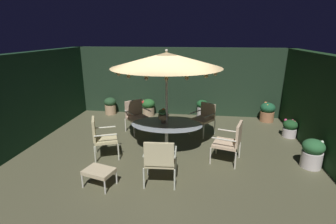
% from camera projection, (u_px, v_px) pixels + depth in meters
% --- Properties ---
extents(ground_plane, '(8.12, 7.21, 0.02)m').
position_uv_depth(ground_plane, '(166.00, 152.00, 6.80)').
color(ground_plane, brown).
extents(hedge_backdrop_rear, '(8.12, 0.30, 2.52)m').
position_uv_depth(hedge_backdrop_rear, '(179.00, 81.00, 9.70)').
color(hedge_backdrop_rear, '#1E3020').
rests_on(hedge_backdrop_rear, ground_plane).
extents(hedge_backdrop_left, '(0.30, 7.21, 2.52)m').
position_uv_depth(hedge_backdrop_left, '(23.00, 100.00, 6.93)').
color(hedge_backdrop_left, '#15311F').
rests_on(hedge_backdrop_left, ground_plane).
extents(hedge_backdrop_right, '(0.30, 7.21, 2.52)m').
position_uv_depth(hedge_backdrop_right, '(332.00, 112.00, 5.92)').
color(hedge_backdrop_right, '#19341A').
rests_on(hedge_backdrop_right, ground_plane).
extents(patio_dining_table, '(1.87, 1.27, 0.74)m').
position_uv_depth(patio_dining_table, '(167.00, 128.00, 6.71)').
color(patio_dining_table, silver).
rests_on(patio_dining_table, ground_plane).
extents(patio_umbrella, '(2.75, 2.75, 2.64)m').
position_uv_depth(patio_umbrella, '(167.00, 60.00, 6.20)').
color(patio_umbrella, beige).
rests_on(patio_umbrella, ground_plane).
extents(centerpiece_planter, '(0.28, 0.28, 0.39)m').
position_uv_depth(centerpiece_planter, '(163.00, 114.00, 6.69)').
color(centerpiece_planter, tan).
rests_on(centerpiece_planter, patio_dining_table).
extents(patio_chair_north, '(0.68, 0.61, 1.01)m').
position_uv_depth(patio_chair_north, '(160.00, 159.00, 5.13)').
color(patio_chair_north, silver).
rests_on(patio_chair_north, ground_plane).
extents(patio_chair_northeast, '(0.77, 0.78, 1.01)m').
position_uv_depth(patio_chair_northeast, '(231.00, 140.00, 6.07)').
color(patio_chair_northeast, beige).
rests_on(patio_chair_northeast, ground_plane).
extents(patio_chair_east, '(0.81, 0.82, 0.94)m').
position_uv_depth(patio_chair_east, '(204.00, 116.00, 7.87)').
color(patio_chair_east, silver).
rests_on(patio_chair_east, ground_plane).
extents(patio_chair_southeast, '(0.88, 0.88, 0.98)m').
position_uv_depth(patio_chair_southeast, '(136.00, 114.00, 8.04)').
color(patio_chair_southeast, silver).
rests_on(patio_chair_southeast, ground_plane).
extents(patio_chair_south, '(0.76, 0.76, 1.03)m').
position_uv_depth(patio_chair_south, '(101.00, 136.00, 6.32)').
color(patio_chair_south, beige).
rests_on(patio_chair_south, ground_plane).
extents(ottoman_footrest, '(0.68, 0.57, 0.37)m').
position_uv_depth(ottoman_footrest, '(99.00, 172.00, 5.17)').
color(ottoman_footrest, silver).
rests_on(ottoman_footrest, ground_plane).
extents(potted_plant_back_right, '(0.49, 0.49, 0.69)m').
position_uv_depth(potted_plant_back_right, '(312.00, 153.00, 5.90)').
color(potted_plant_back_right, beige).
rests_on(potted_plant_back_right, ground_plane).
extents(potted_plant_back_left, '(0.46, 0.46, 0.65)m').
position_uv_depth(potted_plant_back_left, '(110.00, 105.00, 9.87)').
color(potted_plant_back_left, tan).
rests_on(potted_plant_back_left, ground_plane).
extents(potted_plant_back_center, '(0.42, 0.42, 0.53)m').
position_uv_depth(potted_plant_back_center, '(290.00, 128.00, 7.69)').
color(potted_plant_back_center, beige).
rests_on(potted_plant_back_center, ground_plane).
extents(potted_plant_right_far, '(0.50, 0.50, 0.63)m').
position_uv_depth(potted_plant_right_far, '(148.00, 107.00, 9.70)').
color(potted_plant_right_far, tan).
rests_on(potted_plant_right_far, ground_plane).
extents(potted_plant_left_far, '(0.51, 0.51, 0.67)m').
position_uv_depth(potted_plant_left_far, '(267.00, 112.00, 9.05)').
color(potted_plant_left_far, '#A76D48').
rests_on(potted_plant_left_far, ground_plane).
extents(potted_plant_right_near, '(0.42, 0.42, 0.65)m').
position_uv_depth(potted_plant_right_near, '(202.00, 108.00, 9.50)').
color(potted_plant_right_near, beige).
rests_on(potted_plant_right_near, ground_plane).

